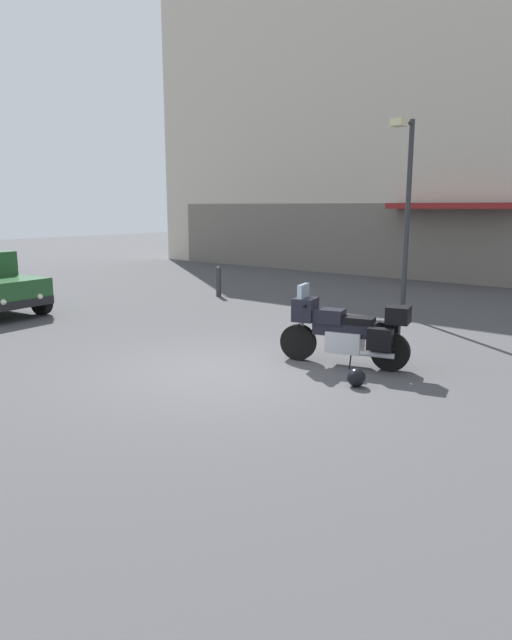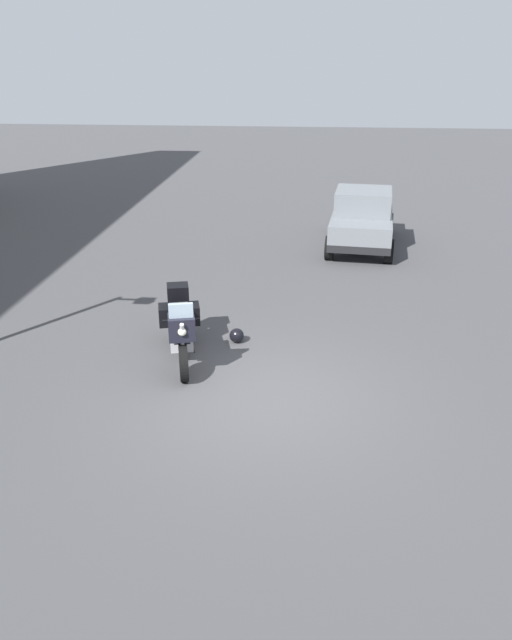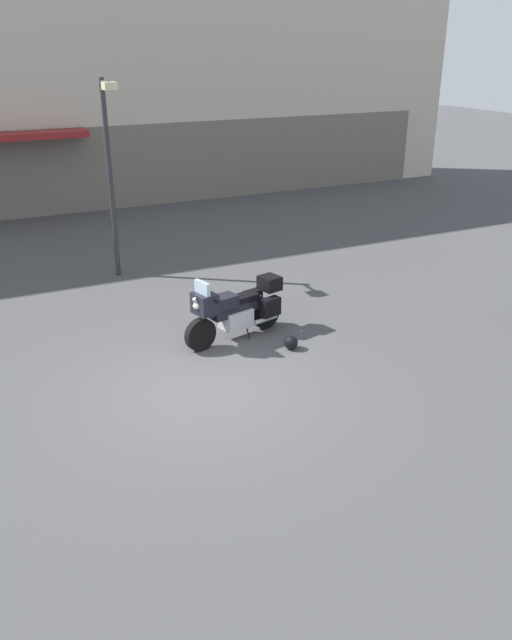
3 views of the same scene
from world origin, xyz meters
TOP-DOWN VIEW (x-y plane):
  - ground_plane at (0.00, 0.00)m, footprint 80.00×80.00m
  - building_facade_rear at (-0.00, 14.54)m, footprint 31.94×3.40m
  - motorcycle at (1.35, 1.62)m, footprint 2.23×1.04m
  - helmet at (2.08, 0.71)m, footprint 0.28×0.28m
  - streetlamp_curbside at (0.22, 6.22)m, footprint 0.28×0.94m

SIDE VIEW (x-z plane):
  - ground_plane at x=0.00m, z-range 0.00..0.00m
  - helmet at x=2.08m, z-range 0.00..0.28m
  - motorcycle at x=1.35m, z-range -0.06..1.30m
  - streetlamp_curbside at x=0.22m, z-range 0.51..5.18m
  - building_facade_rear at x=0.00m, z-range -0.05..12.87m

